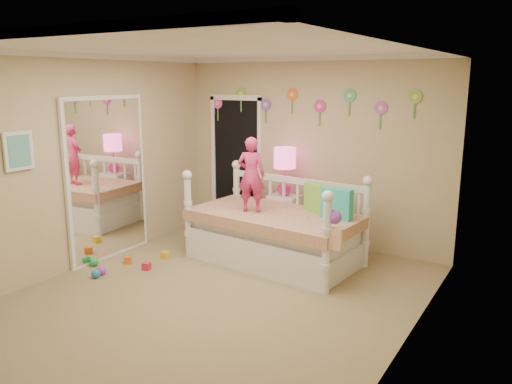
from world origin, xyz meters
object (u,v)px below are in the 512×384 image
Objects in this scene: child at (251,175)px; nightstand at (284,219)px; daybed at (275,217)px; table_lamp at (285,164)px.

nightstand is at bearing -110.56° from child.
child reaches higher than nightstand.
child is at bearing -150.12° from daybed.
table_lamp is (0.00, -0.00, 0.80)m from nightstand.
daybed is 3.21× the size of table_lamp.
nightstand is 1.04× the size of table_lamp.
nightstand is (0.03, 0.85, -0.78)m from child.
daybed is 0.62m from child.
nightstand is (-0.25, 0.72, -0.23)m from daybed.
child is 1.15m from nightstand.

